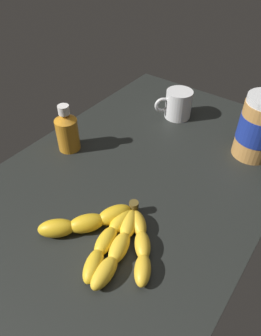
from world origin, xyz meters
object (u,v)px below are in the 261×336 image
(banana_bunch, at_px, (109,236))
(honey_bottle, at_px, (67,131))
(peanut_butter_jar, at_px, (259,127))
(coffee_mug, at_px, (178,104))

(banana_bunch, xyz_separation_m, honey_bottle, (0.17, 0.27, 0.04))
(peanut_butter_jar, bearing_deg, coffee_mug, 80.48)
(banana_bunch, distance_m, honey_bottle, 0.32)
(banana_bunch, bearing_deg, coffee_mug, 14.66)
(peanut_butter_jar, bearing_deg, honey_bottle, 123.66)
(banana_bunch, height_order, coffee_mug, coffee_mug)
(peanut_butter_jar, relative_size, coffee_mug, 1.67)
(banana_bunch, distance_m, peanut_butter_jar, 0.45)
(banana_bunch, relative_size, honey_bottle, 1.98)
(banana_bunch, relative_size, peanut_butter_jar, 1.54)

